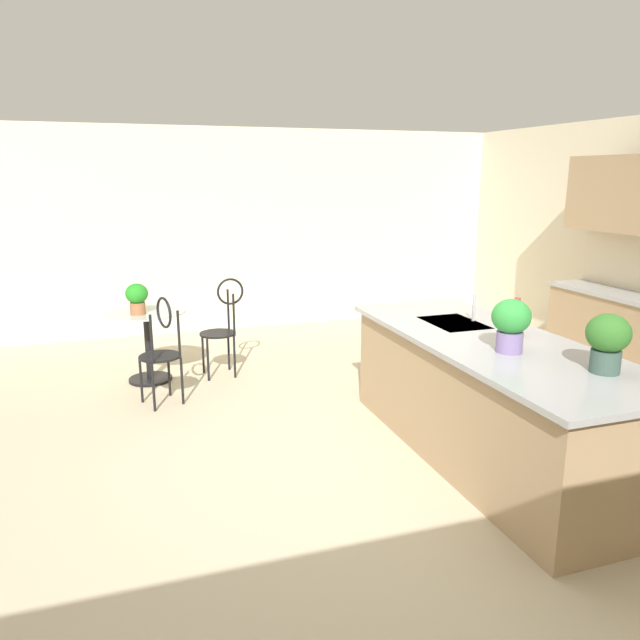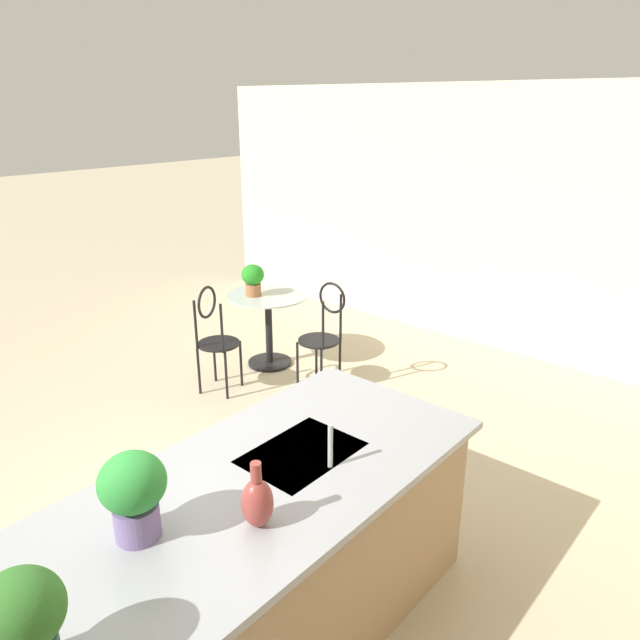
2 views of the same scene
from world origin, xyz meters
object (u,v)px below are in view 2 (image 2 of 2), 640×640
at_px(vase_on_counter, 257,502).
at_px(bistro_table, 269,323).
at_px(chair_near_window, 324,330).
at_px(potted_plant_counter_near, 133,491).
at_px(chair_by_island, 215,334).
at_px(potted_plant_on_table, 253,278).
at_px(potted_plant_counter_far, 21,621).

bearing_deg(vase_on_counter, bistro_table, -135.08).
bearing_deg(bistro_table, chair_near_window, 85.89).
bearing_deg(potted_plant_counter_near, bistro_table, -142.35).
height_order(bistro_table, chair_by_island, chair_by_island).
height_order(bistro_table, potted_plant_on_table, potted_plant_on_table).
distance_m(chair_by_island, potted_plant_on_table, 0.75).
xyz_separation_m(chair_by_island, potted_plant_counter_near, (2.15, 2.15, 0.56)).
bearing_deg(potted_plant_on_table, chair_by_island, 14.95).
height_order(potted_plant_counter_near, vase_on_counter, potted_plant_counter_near).
distance_m(bistro_table, potted_plant_on_table, 0.49).
distance_m(potted_plant_counter_far, vase_on_counter, 0.91).
height_order(chair_by_island, potted_plant_counter_far, potted_plant_counter_far).
relative_size(chair_near_window, chair_by_island, 1.00).
bearing_deg(vase_on_counter, chair_by_island, -126.20).
relative_size(potted_plant_on_table, potted_plant_counter_far, 0.85).
bearing_deg(chair_near_window, potted_plant_counter_far, 27.39).
bearing_deg(bistro_table, vase_on_counter, 44.92).
bearing_deg(potted_plant_counter_far, bistro_table, -143.81).
xyz_separation_m(bistro_table, chair_by_island, (0.76, 0.09, 0.13)).
xyz_separation_m(potted_plant_on_table, potted_plant_counter_far, (3.34, 2.61, 0.21)).
height_order(potted_plant_on_table, potted_plant_counter_far, potted_plant_counter_far).
bearing_deg(vase_on_counter, potted_plant_counter_far, -1.22).
height_order(potted_plant_on_table, vase_on_counter, vase_on_counter).
distance_m(potted_plant_counter_far, potted_plant_counter_near, 0.62).
xyz_separation_m(potted_plant_on_table, potted_plant_counter_near, (2.79, 2.32, 0.21)).
bearing_deg(bistro_table, potted_plant_counter_far, 36.19).
bearing_deg(vase_on_counter, chair_near_window, -144.54).
bearing_deg(bistro_table, potted_plant_counter_near, 37.65).
distance_m(chair_near_window, potted_plant_on_table, 0.91).
relative_size(bistro_table, potted_plant_on_table, 2.59).
bearing_deg(chair_by_island, potted_plant_on_table, -165.05).
bearing_deg(chair_near_window, chair_by_island, -43.83).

